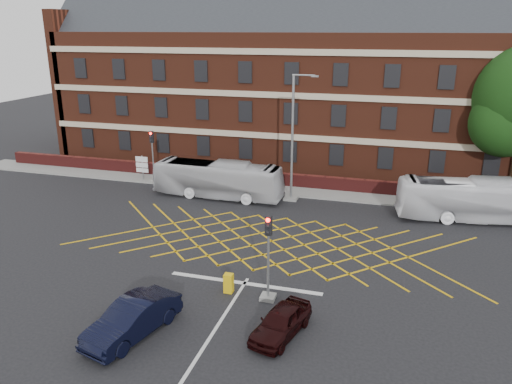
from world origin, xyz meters
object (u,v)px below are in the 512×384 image
(bus_right, at_px, (476,200))
(utility_cabinet, at_px, (229,283))
(bus_left, at_px, (218,179))
(car_maroon, at_px, (281,322))
(direction_signs, at_px, (142,165))
(car_navy, at_px, (132,319))
(street_lamp, at_px, (293,158))
(traffic_light_near, at_px, (268,266))
(traffic_light_far, at_px, (153,161))

(bus_right, bearing_deg, utility_cabinet, 128.73)
(bus_left, relative_size, bus_right, 0.97)
(car_maroon, height_order, direction_signs, direction_signs)
(car_maroon, xyz_separation_m, direction_signs, (-16.42, 18.41, 0.76))
(car_navy, distance_m, street_lamp, 19.31)
(car_navy, relative_size, direction_signs, 2.12)
(car_maroon, bearing_deg, bus_left, 133.50)
(bus_left, distance_m, traffic_light_near, 15.59)
(car_maroon, bearing_deg, street_lamp, 115.78)
(direction_signs, bearing_deg, car_navy, -62.65)
(traffic_light_near, height_order, traffic_light_far, same)
(direction_signs, relative_size, utility_cabinet, 2.26)
(bus_right, xyz_separation_m, traffic_light_near, (-10.72, -13.88, 0.33))
(direction_signs, bearing_deg, bus_right, -4.14)
(bus_right, relative_size, car_navy, 2.21)
(street_lamp, bearing_deg, direction_signs, 174.81)
(car_navy, bearing_deg, bus_right, 64.88)
(direction_signs, distance_m, utility_cabinet, 20.43)
(car_navy, height_order, utility_cabinet, car_navy)
(traffic_light_far, distance_m, street_lamp, 12.38)
(traffic_light_far, bearing_deg, traffic_light_near, -48.36)
(car_maroon, relative_size, traffic_light_far, 0.85)
(utility_cabinet, bearing_deg, bus_left, 112.31)
(bus_left, height_order, street_lamp, street_lamp)
(car_maroon, xyz_separation_m, utility_cabinet, (-3.30, 2.77, -0.14))
(traffic_light_near, height_order, street_lamp, street_lamp)
(car_maroon, distance_m, direction_signs, 24.68)
(bus_right, height_order, utility_cabinet, bus_right)
(car_maroon, height_order, street_lamp, street_lamp)
(car_navy, relative_size, traffic_light_near, 1.09)
(car_navy, xyz_separation_m, car_maroon, (6.00, 1.74, -0.15))
(car_maroon, bearing_deg, traffic_light_far, 144.69)
(car_navy, relative_size, car_maroon, 1.28)
(traffic_light_far, distance_m, direction_signs, 1.04)
(traffic_light_far, bearing_deg, car_navy, -65.04)
(car_navy, xyz_separation_m, utility_cabinet, (2.70, 4.51, -0.28))
(traffic_light_near, xyz_separation_m, traffic_light_far, (-14.22, 16.00, 0.00))
(utility_cabinet, bearing_deg, street_lamp, 89.93)
(bus_left, xyz_separation_m, bus_right, (18.29, 0.26, 0.04))
(car_navy, bearing_deg, traffic_light_far, 130.04)
(bus_right, height_order, street_lamp, street_lamp)
(direction_signs, height_order, utility_cabinet, direction_signs)
(bus_left, bearing_deg, car_navy, -169.27)
(street_lamp, bearing_deg, traffic_light_near, -82.13)
(bus_right, distance_m, traffic_light_near, 17.54)
(street_lamp, xyz_separation_m, utility_cabinet, (-0.02, -14.45, -2.74))
(bus_right, bearing_deg, street_lamp, 78.49)
(car_navy, distance_m, car_maroon, 6.25)
(traffic_light_near, distance_m, street_lamp, 14.77)
(bus_right, relative_size, utility_cabinet, 10.59)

